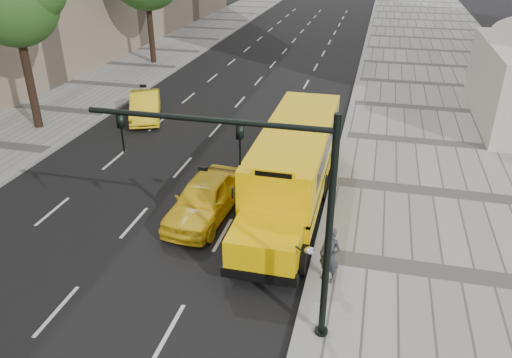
% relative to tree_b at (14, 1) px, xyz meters
% --- Properties ---
extents(ground, '(140.00, 140.00, 0.00)m').
position_rel_tree_b_xyz_m(ground, '(10.42, -2.74, -6.73)').
color(ground, black).
rests_on(ground, ground).
extents(sidewalk_museum, '(12.00, 140.00, 0.15)m').
position_rel_tree_b_xyz_m(sidewalk_museum, '(22.42, -2.74, -6.65)').
color(sidewalk_museum, gray).
rests_on(sidewalk_museum, ground).
extents(curb_museum, '(0.30, 140.00, 0.15)m').
position_rel_tree_b_xyz_m(curb_museum, '(16.42, -2.74, -6.65)').
color(curb_museum, gray).
rests_on(curb_museum, ground).
extents(curb_far, '(0.30, 140.00, 0.15)m').
position_rel_tree_b_xyz_m(curb_far, '(2.42, -2.74, -6.65)').
color(curb_far, gray).
rests_on(curb_far, ground).
extents(tree_b, '(4.96, 4.41, 8.90)m').
position_rel_tree_b_xyz_m(tree_b, '(0.00, 0.00, 0.00)').
color(tree_b, black).
rests_on(tree_b, ground).
extents(school_bus, '(2.96, 11.56, 3.19)m').
position_rel_tree_b_xyz_m(school_bus, '(14.92, -4.35, -4.96)').
color(school_bus, '#FFC300').
rests_on(school_bus, ground).
extents(taxi_near, '(2.23, 4.83, 1.60)m').
position_rel_tree_b_xyz_m(taxi_near, '(11.90, -6.69, -5.92)').
color(taxi_near, yellow).
rests_on(taxi_near, ground).
extents(taxi_far, '(3.27, 4.84, 1.51)m').
position_rel_tree_b_xyz_m(taxi_far, '(4.94, 2.97, -5.97)').
color(taxi_far, yellow).
rests_on(taxi_far, ground).
extents(pedestrian, '(0.79, 0.66, 1.84)m').
position_rel_tree_b_xyz_m(pedestrian, '(16.93, -9.60, -5.66)').
color(pedestrian, '#2E2F35').
rests_on(pedestrian, sidewalk_museum).
extents(traffic_signal, '(6.18, 0.36, 6.40)m').
position_rel_tree_b_xyz_m(traffic_signal, '(15.61, -11.93, -2.63)').
color(traffic_signal, black).
rests_on(traffic_signal, ground).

